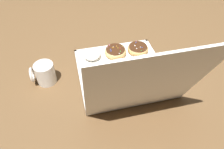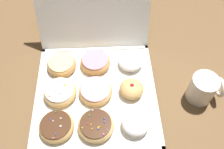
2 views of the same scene
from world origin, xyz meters
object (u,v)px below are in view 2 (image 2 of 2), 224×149
sprinkle_donut_0 (57,126)px  powdered_filled_donut_8 (131,61)px  sprinkle_donut_3 (60,93)px  pink_frosted_donut_4 (97,91)px  jelly_filled_donut_5 (132,90)px  sprinkle_donut_1 (96,125)px  glazed_ring_donut_6 (62,64)px  pink_frosted_donut_7 (94,62)px  powdered_filled_donut_2 (136,123)px  donut_box (96,94)px  coffee_mug (203,88)px

sprinkle_donut_0 → powdered_filled_donut_8: 0.35m
sprinkle_donut_3 → sprinkle_donut_0: bearing=-91.0°
pink_frosted_donut_4 → jelly_filled_donut_5: size_ratio=1.40×
sprinkle_donut_1 → jelly_filled_donut_5: jelly_filled_donut_5 is taller
pink_frosted_donut_4 → glazed_ring_donut_6: 0.18m
jelly_filled_donut_5 → powdered_filled_donut_8: jelly_filled_donut_5 is taller
glazed_ring_donut_6 → pink_frosted_donut_7: (0.12, 0.00, 0.00)m
powdered_filled_donut_2 → powdered_filled_donut_8: powdered_filled_donut_2 is taller
glazed_ring_donut_6 → sprinkle_donut_3: bearing=-88.4°
jelly_filled_donut_5 → glazed_ring_donut_6: bearing=153.4°
sprinkle_donut_0 → pink_frosted_donut_7: 0.27m
sprinkle_donut_0 → pink_frosted_donut_4: size_ratio=0.96×
powdered_filled_donut_2 → sprinkle_donut_3: 0.27m
powdered_filled_donut_8 → sprinkle_donut_1: bearing=-118.0°
sprinkle_donut_0 → sprinkle_donut_3: 0.12m
pink_frosted_donut_7 → sprinkle_donut_1: bearing=-89.4°
powdered_filled_donut_2 → glazed_ring_donut_6: bearing=135.1°
donut_box → sprinkle_donut_1: 0.13m
donut_box → pink_frosted_donut_4: bearing=-3.2°
sprinkle_donut_0 → glazed_ring_donut_6: (-0.00, 0.24, 0.00)m
sprinkle_donut_3 → donut_box: bearing=1.7°
donut_box → sprinkle_donut_3: bearing=-178.3°
sprinkle_donut_0 → sprinkle_donut_3: bearing=89.0°
coffee_mug → sprinkle_donut_3: bearing=177.8°
glazed_ring_donut_6 → coffee_mug: size_ratio=1.00×
powdered_filled_donut_2 → jelly_filled_donut_5: jelly_filled_donut_5 is taller
donut_box → jelly_filled_donut_5: jelly_filled_donut_5 is taller
pink_frosted_donut_4 → glazed_ring_donut_6: size_ratio=1.07×
donut_box → jelly_filled_donut_5: size_ratio=5.06×
glazed_ring_donut_6 → pink_frosted_donut_7: size_ratio=0.96×
donut_box → powdered_filled_donut_2: bearing=-45.8°
sprinkle_donut_1 → powdered_filled_donut_8: size_ratio=1.24×
pink_frosted_donut_7 → powdered_filled_donut_8: 0.13m
jelly_filled_donut_5 → pink_frosted_donut_7: jelly_filled_donut_5 is taller
donut_box → coffee_mug: bearing=-3.5°
powdered_filled_donut_2 → glazed_ring_donut_6: size_ratio=0.82×
jelly_filled_donut_5 → glazed_ring_donut_6: 0.28m
sprinkle_donut_3 → glazed_ring_donut_6: 0.12m
donut_box → powdered_filled_donut_2: 0.18m
powdered_filled_donut_2 → donut_box: bearing=134.2°
glazed_ring_donut_6 → sprinkle_donut_0: bearing=-89.7°
donut_box → sprinkle_donut_3: 0.12m
sprinkle_donut_3 → powdered_filled_donut_8: 0.28m
sprinkle_donut_0 → sprinkle_donut_3: size_ratio=0.98×
sprinkle_donut_1 → coffee_mug: (0.36, 0.10, 0.02)m
sprinkle_donut_0 → sprinkle_donut_1: 0.12m
sprinkle_donut_3 → jelly_filled_donut_5: bearing=-0.2°
jelly_filled_donut_5 → powdered_filled_donut_8: bearing=86.4°
pink_frosted_donut_4 → powdered_filled_donut_8: size_ratio=1.26×
powdered_filled_donut_8 → sprinkle_donut_0: bearing=-136.3°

